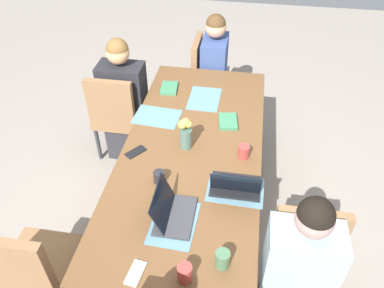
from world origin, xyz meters
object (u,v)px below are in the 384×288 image
object	(u,v)px
flower_vase	(186,132)
phone_black	(136,152)
person_far_right_near	(125,106)
chair_far_right_mid	(33,265)
person_near_left_near	(295,278)
coffee_mug_centre_right	(222,259)
coffee_mug_near_left	(244,151)
coffee_mug_centre_left	(185,273)
phone_silver	(135,273)
chair_near_left_near	(304,270)
book_red_cover	(228,121)
coffee_mug_near_right	(159,177)
chair_far_right_near	(117,112)
book_blue_cover	(169,88)
laptop_head_left_left_far	(171,212)
dining_table	(192,156)
chair_head_right_left_mid	(208,76)
person_head_right_left_mid	(214,77)
laptop_near_left_near	(235,185)

from	to	relation	value
flower_vase	phone_black	bearing A→B (deg)	110.10
person_far_right_near	chair_far_right_mid	bearing A→B (deg)	177.34
person_near_left_near	chair_far_right_mid	distance (m)	1.58
person_far_right_near	coffee_mug_centre_right	size ratio (longest dim) A/B	10.92
coffee_mug_near_left	coffee_mug_centre_left	distance (m)	1.02
person_near_left_near	phone_black	xyz separation A→B (m)	(0.67, 1.13, 0.23)
phone_black	phone_silver	xyz separation A→B (m)	(-0.93, -0.26, 0.00)
phone_black	coffee_mug_centre_left	bearing A→B (deg)	67.37
chair_near_left_near	book_red_cover	size ratio (longest dim) A/B	4.50
chair_near_left_near	coffee_mug_near_right	distance (m)	1.06
coffee_mug_near_right	coffee_mug_centre_left	xyz separation A→B (m)	(-0.66, -0.29, 0.01)
person_near_left_near	phone_black	distance (m)	1.34
chair_far_right_near	coffee_mug_centre_right	distance (m)	1.97
coffee_mug_near_left	book_blue_cover	xyz separation A→B (m)	(0.78, 0.70, -0.03)
laptop_head_left_left_far	book_blue_cover	world-z (taller)	laptop_head_left_left_far
dining_table	laptop_head_left_left_far	bearing A→B (deg)	177.81
coffee_mug_centre_right	person_far_right_near	bearing A→B (deg)	32.66
chair_head_right_left_mid	person_near_left_near	bearing A→B (deg)	-160.08
flower_vase	coffee_mug_near_left	xyz separation A→B (m)	(-0.05, -0.42, -0.08)
chair_head_right_left_mid	phone_silver	xyz separation A→B (m)	(-2.48, 0.06, 0.26)
chair_far_right_near	laptop_head_left_left_far	size ratio (longest dim) A/B	2.81
coffee_mug_near_left	person_far_right_near	bearing A→B (deg)	55.36
person_head_right_left_mid	laptop_head_left_left_far	xyz separation A→B (m)	(-2.02, 0.03, 0.27)
chair_far_right_mid	laptop_head_left_left_far	size ratio (longest dim) A/B	2.81
person_near_left_near	laptop_near_left_near	bearing A→B (deg)	43.52
flower_vase	coffee_mug_centre_left	xyz separation A→B (m)	(-1.04, -0.18, -0.07)
dining_table	person_near_left_near	bearing A→B (deg)	-136.29
chair_near_left_near	person_far_right_near	distance (m)	2.13
chair_near_left_near	person_head_right_left_mid	bearing A→B (deg)	20.74
coffee_mug_centre_left	phone_black	size ratio (longest dim) A/B	0.72
chair_head_right_left_mid	chair_near_left_near	bearing A→B (deg)	-158.07
coffee_mug_centre_right	phone_black	size ratio (longest dim) A/B	0.73
coffee_mug_centre_right	phone_silver	distance (m)	0.46
chair_far_right_near	phone_silver	distance (m)	1.86
chair_far_right_mid	flower_vase	size ratio (longest dim) A/B	3.57
dining_table	chair_near_left_near	distance (m)	1.08
chair_near_left_near	coffee_mug_near_left	world-z (taller)	chair_near_left_near
dining_table	chair_head_right_left_mid	distance (m)	1.47
person_far_right_near	coffee_mug_centre_right	bearing A→B (deg)	-147.34
chair_head_right_left_mid	phone_black	bearing A→B (deg)	168.34
person_far_right_near	coffee_mug_near_left	size ratio (longest dim) A/B	12.71
person_head_right_left_mid	laptop_near_left_near	bearing A→B (deg)	-169.27
flower_vase	coffee_mug_centre_left	size ratio (longest dim) A/B	2.34
coffee_mug_near_right	chair_far_right_near	bearing A→B (deg)	32.39
coffee_mug_near_right	phone_black	size ratio (longest dim) A/B	0.55
person_head_right_left_mid	person_far_right_near	bearing A→B (deg)	130.06
person_near_left_near	laptop_head_left_left_far	world-z (taller)	person_near_left_near
chair_head_right_left_mid	coffee_mug_near_left	size ratio (longest dim) A/B	9.57
coffee_mug_centre_left	laptop_head_left_left_far	bearing A→B (deg)	21.14
person_head_right_left_mid	coffee_mug_centre_right	distance (m)	2.34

